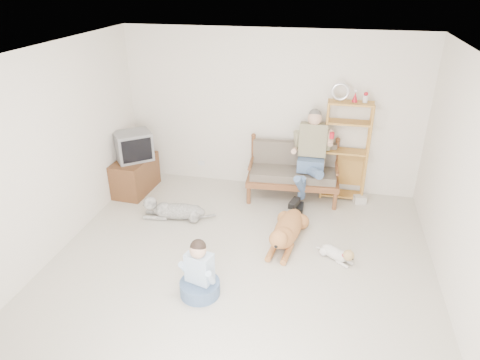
% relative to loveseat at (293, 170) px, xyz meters
% --- Properties ---
extents(floor, '(5.50, 5.50, 0.00)m').
position_rel_loveseat_xyz_m(floor, '(-0.47, -2.38, -0.49)').
color(floor, silver).
rests_on(floor, ground).
extents(ceiling, '(5.50, 5.50, 0.00)m').
position_rel_loveseat_xyz_m(ceiling, '(-0.47, -2.38, 2.21)').
color(ceiling, silver).
rests_on(ceiling, ground).
extents(wall_back, '(5.00, 0.00, 5.00)m').
position_rel_loveseat_xyz_m(wall_back, '(-0.47, 0.37, 0.86)').
color(wall_back, silver).
rests_on(wall_back, ground).
extents(wall_left, '(0.00, 5.50, 5.50)m').
position_rel_loveseat_xyz_m(wall_left, '(-2.97, -2.38, 0.86)').
color(wall_left, silver).
rests_on(wall_left, ground).
extents(wall_right, '(0.00, 5.50, 5.50)m').
position_rel_loveseat_xyz_m(wall_right, '(2.03, -2.38, 0.86)').
color(wall_right, silver).
rests_on(wall_right, ground).
extents(loveseat, '(1.54, 0.80, 0.95)m').
position_rel_loveseat_xyz_m(loveseat, '(0.00, 0.00, 0.00)').
color(loveseat, brown).
rests_on(loveseat, ground).
extents(man, '(0.59, 0.84, 1.36)m').
position_rel_loveseat_xyz_m(man, '(0.26, -0.19, 0.22)').
color(man, slate).
rests_on(man, loveseat).
extents(etagere, '(0.74, 0.32, 1.95)m').
position_rel_loveseat_xyz_m(etagere, '(0.82, 0.17, 0.37)').
color(etagere, '#C28D3D').
rests_on(etagere, ground).
extents(book_stack, '(0.22, 0.18, 0.12)m').
position_rel_loveseat_xyz_m(book_stack, '(1.13, -0.00, -0.42)').
color(book_stack, silver).
rests_on(book_stack, ground).
extents(tv_stand, '(0.55, 0.93, 0.60)m').
position_rel_loveseat_xyz_m(tv_stand, '(-2.70, -0.38, -0.19)').
color(tv_stand, brown).
rests_on(tv_stand, ground).
extents(crt_tv, '(0.74, 0.72, 0.48)m').
position_rel_loveseat_xyz_m(crt_tv, '(-2.66, -0.37, 0.35)').
color(crt_tv, slate).
rests_on(crt_tv, tv_stand).
extents(wall_outlet, '(0.12, 0.02, 0.08)m').
position_rel_loveseat_xyz_m(wall_outlet, '(-1.72, 0.35, -0.19)').
color(wall_outlet, silver).
rests_on(wall_outlet, ground).
extents(golden_retriever, '(0.49, 1.46, 0.44)m').
position_rel_loveseat_xyz_m(golden_retriever, '(0.06, -1.40, -0.31)').
color(golden_retriever, '#BB7741').
rests_on(golden_retriever, ground).
extents(shaggy_dog, '(1.18, 0.39, 0.35)m').
position_rel_loveseat_xyz_m(shaggy_dog, '(-1.74, -1.13, -0.34)').
color(shaggy_dog, silver).
rests_on(shaggy_dog, ground).
extents(terrier, '(0.54, 0.43, 0.23)m').
position_rel_loveseat_xyz_m(terrier, '(0.79, -1.69, -0.39)').
color(terrier, silver).
rests_on(terrier, ground).
extents(child, '(0.48, 0.48, 0.76)m').
position_rel_loveseat_xyz_m(child, '(-0.81, -2.71, -0.21)').
color(child, slate).
rests_on(child, ground).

